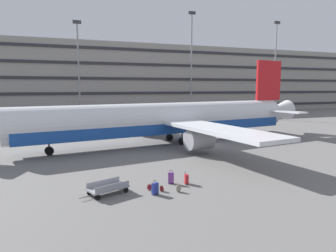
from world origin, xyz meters
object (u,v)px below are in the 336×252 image
(suitcase_upright, at_px, (186,179))
(suitcase_laid_flat, at_px, (155,188))
(backpack_teal, at_px, (162,189))
(backpack_purple, at_px, (178,188))
(backpack_silver, at_px, (149,187))
(airliner, at_px, (168,120))
(baggage_cart, at_px, (108,188))
(suitcase_orange, at_px, (171,178))

(suitcase_upright, xyz_separation_m, suitcase_laid_flat, (-2.81, -1.31, 0.04))
(suitcase_upright, distance_m, backpack_teal, 2.37)
(backpack_purple, xyz_separation_m, backpack_silver, (-1.73, 1.03, -0.06))
(suitcase_laid_flat, bearing_deg, backpack_teal, 34.13)
(suitcase_upright, distance_m, backpack_purple, 1.83)
(backpack_teal, bearing_deg, airliner, 68.33)
(airliner, relative_size, backpack_teal, 92.50)
(backpack_silver, distance_m, backpack_teal, 0.90)
(suitcase_upright, bearing_deg, backpack_silver, -173.11)
(backpack_silver, bearing_deg, baggage_cart, 175.07)
(suitcase_laid_flat, height_order, backpack_teal, suitcase_laid_flat)
(airliner, bearing_deg, suitcase_upright, -105.53)
(suitcase_laid_flat, bearing_deg, suitcase_orange, 44.58)
(suitcase_laid_flat, bearing_deg, airliner, 67.01)
(backpack_silver, bearing_deg, suitcase_upright, 6.89)
(airliner, xyz_separation_m, suitcase_upright, (-4.27, -15.38, -2.60))
(suitcase_upright, distance_m, suitcase_orange, 1.12)
(baggage_cart, bearing_deg, suitcase_orange, 6.75)
(airliner, xyz_separation_m, baggage_cart, (-9.96, -15.49, -2.55))
(suitcase_orange, bearing_deg, baggage_cart, -173.25)
(backpack_purple, bearing_deg, backpack_silver, 149.19)
(baggage_cart, bearing_deg, backpack_silver, -4.93)
(suitcase_orange, bearing_deg, backpack_silver, -157.24)
(backpack_silver, bearing_deg, backpack_purple, -30.81)
(airliner, bearing_deg, baggage_cart, -122.74)
(suitcase_upright, distance_m, suitcase_laid_flat, 3.10)
(backpack_purple, bearing_deg, suitcase_upright, 49.41)
(suitcase_orange, height_order, backpack_teal, suitcase_orange)
(suitcase_orange, bearing_deg, suitcase_laid_flat, -135.42)
(baggage_cart, bearing_deg, airliner, 57.26)
(airliner, relative_size, suitcase_laid_flat, 45.19)
(suitcase_upright, bearing_deg, baggage_cart, -178.86)
(airliner, xyz_separation_m, suitcase_orange, (-5.31, -14.94, -2.53))
(backpack_teal, relative_size, baggage_cart, 0.14)
(suitcase_laid_flat, height_order, baggage_cart, suitcase_laid_flat)
(suitcase_laid_flat, height_order, backpack_silver, suitcase_laid_flat)
(suitcase_upright, bearing_deg, backpack_teal, -157.79)
(suitcase_orange, relative_size, backpack_purple, 1.77)
(airliner, height_order, backpack_purple, airliner)
(suitcase_orange, bearing_deg, suitcase_upright, -22.99)
(suitcase_upright, bearing_deg, suitcase_laid_flat, -154.94)
(suitcase_upright, height_order, backpack_purple, suitcase_upright)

